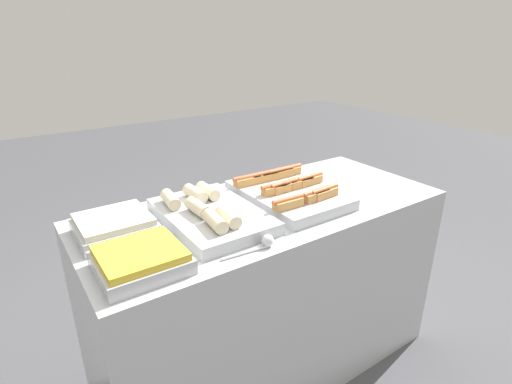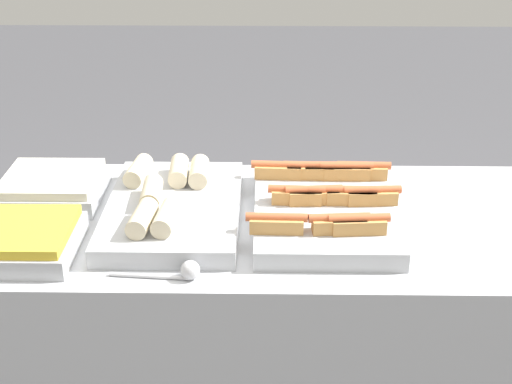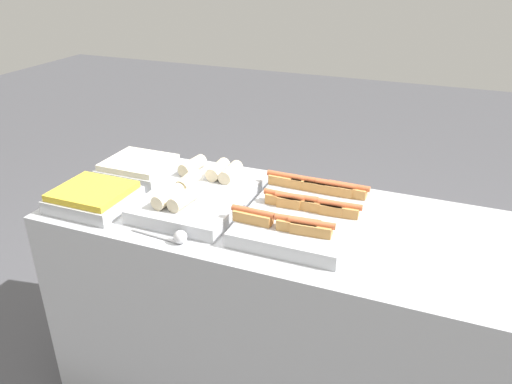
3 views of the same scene
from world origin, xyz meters
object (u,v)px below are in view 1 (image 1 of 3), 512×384
Objects in this scene: tray_wraps at (210,214)px; serving_spoon_near at (264,243)px; tray_side_front at (141,260)px; tray_side_back at (114,226)px; tray_hotdogs at (288,192)px.

serving_spoon_near is (0.06, -0.29, -0.01)m from tray_wraps.
tray_wraps is at bearing 101.76° from serving_spoon_near.
tray_side_front is 1.00× the size of tray_side_back.
tray_hotdogs is at bearing 40.78° from serving_spoon_near.
tray_wraps is 2.45× the size of serving_spoon_near.
tray_side_back is 1.31× the size of serving_spoon_near.
tray_wraps is 0.37m from tray_side_back.
tray_wraps reaches higher than serving_spoon_near.
tray_wraps is (-0.41, -0.00, -0.00)m from tray_hotdogs.
serving_spoon_near is (0.41, -0.11, -0.02)m from tray_side_front.
tray_side_back is (-0.76, 0.11, -0.00)m from tray_hotdogs.
tray_side_front reaches higher than serving_spoon_near.
tray_hotdogs is 1.89× the size of tray_side_front.
tray_wraps is at bearing -179.62° from tray_hotdogs.
tray_hotdogs is at bearing -7.97° from tray_side_back.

